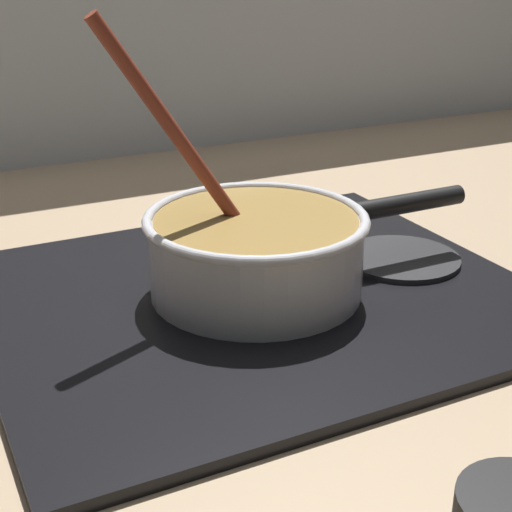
{
  "coord_description": "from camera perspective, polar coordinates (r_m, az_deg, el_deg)",
  "views": [
    {
      "loc": [
        -0.26,
        -0.5,
        0.36
      ],
      "look_at": [
        0.07,
        0.15,
        0.05
      ],
      "focal_mm": 53.72,
      "sensor_mm": 36.0,
      "label": 1
    }
  ],
  "objects": [
    {
      "name": "ground",
      "position": [
        0.68,
        0.71,
        -11.2
      ],
      "size": [
        2.4,
        1.6,
        0.04
      ],
      "primitive_type": "cube",
      "color": "#9E8466"
    },
    {
      "name": "hob_plate",
      "position": [
        0.81,
        -0.0,
        -3.05
      ],
      "size": [
        0.56,
        0.48,
        0.01
      ],
      "primitive_type": "cube",
      "color": "black",
      "rests_on": "ground"
    },
    {
      "name": "spare_burner",
      "position": [
        0.9,
        10.75,
        -0.18
      ],
      "size": [
        0.14,
        0.14,
        0.01
      ],
      "primitive_type": "cylinder",
      "color": "#262628",
      "rests_on": "hob_plate"
    },
    {
      "name": "cooking_pan",
      "position": [
        0.79,
        0.08,
        0.41
      ],
      "size": [
        0.42,
        0.23,
        0.29
      ],
      "color": "silver",
      "rests_on": "hob_plate"
    },
    {
      "name": "burner_ring",
      "position": [
        0.81,
        -0.0,
        -2.41
      ],
      "size": [
        0.19,
        0.19,
        0.01
      ],
      "primitive_type": "torus",
      "color": "#592D0C",
      "rests_on": "hob_plate"
    }
  ]
}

